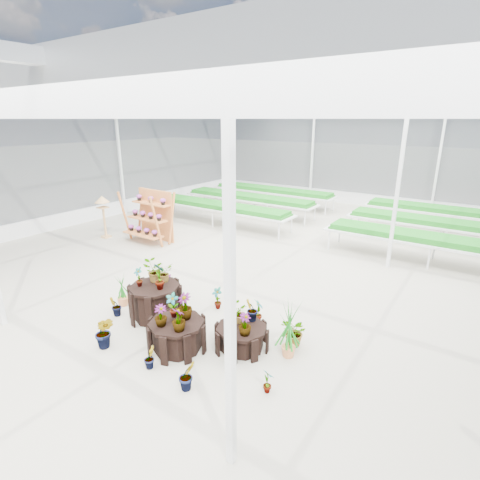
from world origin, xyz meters
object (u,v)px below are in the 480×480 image
Objects in this scene: shelf_rack at (148,217)px; bird_table at (104,217)px; plinth_mid at (177,335)px; plinth_low at (241,338)px; plinth_tall at (156,302)px.

bird_table is at bearing -161.18° from shelf_rack.
bird_table is at bearing 152.44° from plinth_mid.
bird_table is (-1.73, -0.56, -0.13)m from shelf_rack.
plinth_mid reaches higher than plinth_low.
shelf_rack is at bearing 138.72° from plinth_tall.
plinth_tall is 6.67m from bird_table.
shelf_rack is 1.16× the size of bird_table.
bird_table reaches higher than plinth_low.
plinth_low is 0.55× the size of shelf_rack.
plinth_tall reaches higher than plinth_low.
bird_table reaches higher than plinth_mid.
plinth_mid is at bearing -26.57° from plinth_tall.
plinth_low is at bearing 2.60° from plinth_tall.
plinth_mid is at bearing -145.01° from plinth_low.
shelf_rack is 1.82m from bird_table.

